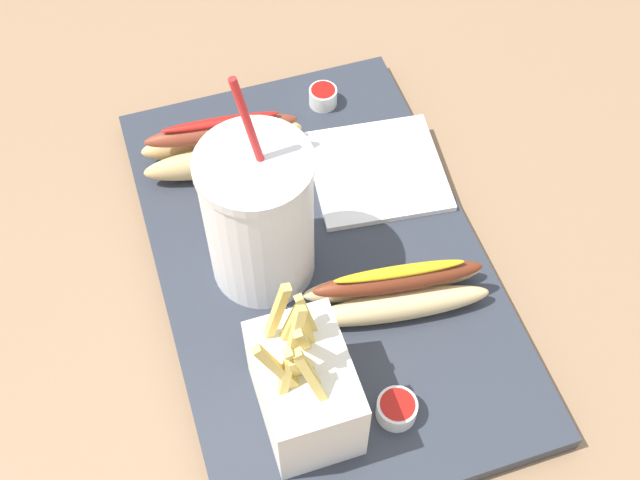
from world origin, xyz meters
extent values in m
cube|color=#8C6B4C|center=(0.00, 0.00, -0.01)|extent=(2.40, 2.40, 0.02)
cube|color=#2D333D|center=(0.00, 0.00, 0.01)|extent=(0.50, 0.31, 0.02)
cylinder|color=white|center=(0.01, 0.06, 0.09)|extent=(0.10, 0.10, 0.15)
cylinder|color=white|center=(0.01, 0.06, 0.17)|extent=(0.10, 0.10, 0.01)
cylinder|color=red|center=(0.01, 0.06, 0.22)|extent=(0.02, 0.02, 0.09)
cube|color=white|center=(-0.15, 0.06, 0.06)|extent=(0.11, 0.07, 0.09)
cube|color=#E5C660|center=(-0.15, 0.07, 0.12)|extent=(0.02, 0.01, 0.06)
cube|color=#E5C660|center=(-0.12, 0.05, 0.12)|extent=(0.02, 0.02, 0.06)
cube|color=#E5C660|center=(-0.12, 0.07, 0.12)|extent=(0.01, 0.03, 0.08)
cube|color=#E5C660|center=(-0.15, 0.07, 0.14)|extent=(0.03, 0.03, 0.09)
cube|color=#E5C660|center=(-0.16, 0.06, 0.13)|extent=(0.01, 0.02, 0.06)
cube|color=#E5C660|center=(-0.13, 0.05, 0.12)|extent=(0.01, 0.02, 0.06)
cube|color=#E5C660|center=(-0.11, 0.07, 0.13)|extent=(0.01, 0.03, 0.09)
cube|color=#E5C660|center=(-0.16, 0.08, 0.13)|extent=(0.02, 0.03, 0.07)
cube|color=#E5C660|center=(-0.17, 0.06, 0.12)|extent=(0.03, 0.03, 0.07)
cube|color=#E5C660|center=(-0.15, 0.06, 0.13)|extent=(0.02, 0.03, 0.07)
cube|color=#E5C660|center=(-0.14, 0.06, 0.13)|extent=(0.03, 0.02, 0.08)
ellipsoid|color=#DBB775|center=(0.16, 0.06, 0.04)|extent=(0.05, 0.17, 0.04)
ellipsoid|color=#DBB775|center=(0.13, 0.06, 0.04)|extent=(0.05, 0.17, 0.04)
ellipsoid|color=brown|center=(0.15, 0.06, 0.07)|extent=(0.04, 0.16, 0.02)
ellipsoid|color=red|center=(0.15, 0.06, 0.08)|extent=(0.02, 0.12, 0.01)
ellipsoid|color=#E5C689|center=(-0.06, -0.05, 0.04)|extent=(0.05, 0.17, 0.03)
ellipsoid|color=#E5C689|center=(-0.08, -0.05, 0.04)|extent=(0.05, 0.17, 0.03)
ellipsoid|color=maroon|center=(-0.07, -0.05, 0.06)|extent=(0.05, 0.16, 0.02)
ellipsoid|color=gold|center=(-0.07, -0.05, 0.08)|extent=(0.03, 0.12, 0.01)
cylinder|color=white|center=(0.20, -0.07, 0.03)|extent=(0.03, 0.03, 0.02)
cylinder|color=#B2140F|center=(0.20, -0.07, 0.04)|extent=(0.03, 0.03, 0.01)
cylinder|color=white|center=(-0.18, -0.01, 0.03)|extent=(0.04, 0.04, 0.02)
cylinder|color=#B2140F|center=(-0.18, -0.01, 0.04)|extent=(0.03, 0.03, 0.01)
cube|color=white|center=(0.08, -0.09, 0.02)|extent=(0.15, 0.15, 0.01)
camera|label=1|loc=(-0.42, 0.13, 0.69)|focal=45.54mm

